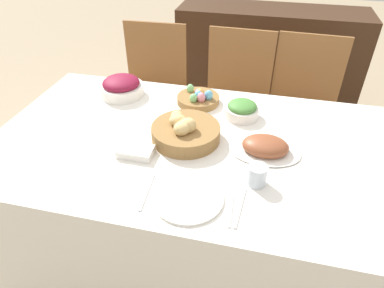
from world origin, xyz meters
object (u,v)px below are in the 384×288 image
at_px(knife, 231,206).
at_px(ham_platter, 265,147).
at_px(chair_far_center, 235,98).
at_px(dinner_plate, 188,198).
at_px(fork, 147,191).
at_px(sideboard, 267,63).
at_px(drinking_cup, 257,175).
at_px(bread_basket, 185,131).
at_px(egg_basket, 198,98).
at_px(butter_dish, 136,152).
at_px(green_salad_bowl, 242,110).
at_px(spoon, 240,207).
at_px(beet_salad_bowl, 122,87).
at_px(chair_far_right, 302,106).
at_px(chair_far_left, 153,89).

bearing_deg(knife, ham_platter, 70.76).
distance_m(chair_far_center, dinner_plate, 1.21).
bearing_deg(chair_far_center, fork, -96.42).
relative_size(chair_far_center, sideboard, 0.63).
xyz_separation_m(knife, drinking_cup, (0.07, 0.13, 0.04)).
relative_size(bread_basket, egg_basket, 1.38).
xyz_separation_m(dinner_plate, butter_dish, (-0.26, 0.19, 0.01)).
height_order(bread_basket, drinking_cup, bread_basket).
bearing_deg(butter_dish, ham_platter, 15.56).
distance_m(green_salad_bowl, spoon, 0.58).
bearing_deg(knife, dinner_plate, 176.09).
distance_m(beet_salad_bowl, butter_dish, 0.52).
xyz_separation_m(chair_far_center, chair_far_right, (0.43, -0.00, 0.00)).
bearing_deg(green_salad_bowl, bread_basket, -131.95).
xyz_separation_m(bread_basket, fork, (-0.05, -0.34, -0.04)).
height_order(chair_far_center, green_salad_bowl, chair_far_center).
distance_m(green_salad_bowl, knife, 0.57).
xyz_separation_m(chair_far_left, chair_far_right, (0.99, -0.00, 0.00)).
distance_m(ham_platter, green_salad_bowl, 0.28).
distance_m(beet_salad_bowl, knife, 0.92).
bearing_deg(sideboard, chair_far_right, -71.58).
relative_size(dinner_plate, fork, 1.31).
bearing_deg(bread_basket, chair_far_center, 82.12).
height_order(chair_far_right, bread_basket, chair_far_right).
distance_m(chair_far_center, egg_basket, 0.61).
relative_size(chair_far_right, spoon, 4.90).
xyz_separation_m(chair_far_left, dinner_plate, (0.54, -1.19, 0.25)).
relative_size(ham_platter, drinking_cup, 3.71).
relative_size(beet_salad_bowl, dinner_plate, 0.90).
bearing_deg(sideboard, chair_far_center, -102.21).
relative_size(ham_platter, dinner_plate, 1.17).
distance_m(chair_far_right, bread_basket, 1.04).
relative_size(chair_far_left, drinking_cup, 11.87).
bearing_deg(spoon, egg_basket, 117.54).
bearing_deg(chair_far_left, fork, -73.18).
height_order(sideboard, green_salad_bowl, sideboard).
height_order(spoon, butter_dish, butter_dish).
bearing_deg(egg_basket, chair_far_right, 44.00).
xyz_separation_m(sideboard, green_salad_bowl, (-0.08, -1.39, 0.34)).
xyz_separation_m(chair_far_left, sideboard, (0.73, 0.77, -0.06)).
xyz_separation_m(drinking_cup, butter_dish, (-0.48, 0.06, -0.02)).
distance_m(drinking_cup, butter_dish, 0.48).
xyz_separation_m(sideboard, dinner_plate, (-0.19, -1.96, 0.31)).
bearing_deg(spoon, bread_basket, 132.79).
distance_m(dinner_plate, butter_dish, 0.32).
distance_m(bread_basket, ham_platter, 0.33).
height_order(egg_basket, butter_dish, egg_basket).
bearing_deg(spoon, ham_platter, 83.60).
height_order(chair_far_left, knife, chair_far_left).
xyz_separation_m(chair_far_center, green_salad_bowl, (0.09, -0.61, 0.28)).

